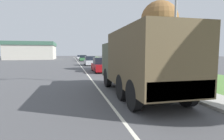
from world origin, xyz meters
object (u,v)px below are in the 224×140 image
object	(u,v)px
car_nearest_ahead	(101,65)
lamp_post	(173,8)
car_second_ahead	(90,61)
military_truck	(140,60)
car_third_ahead	(83,58)
car_fourth_ahead	(80,57)

from	to	relation	value
car_nearest_ahead	lamp_post	bearing A→B (deg)	-73.45
car_second_ahead	lamp_post	bearing A→B (deg)	-81.67
military_truck	car_nearest_ahead	xyz separation A→B (m)	(-0.00, 11.20, -1.03)
lamp_post	car_second_ahead	bearing A→B (deg)	98.33
military_truck	car_nearest_ahead	world-z (taller)	military_truck
military_truck	car_third_ahead	world-z (taller)	military_truck
car_second_ahead	car_third_ahead	size ratio (longest dim) A/B	1.13
car_nearest_ahead	lamp_post	size ratio (longest dim) A/B	0.53
car_nearest_ahead	car_fourth_ahead	bearing A→B (deg)	90.39
military_truck	car_second_ahead	world-z (taller)	military_truck
car_nearest_ahead	car_third_ahead	size ratio (longest dim) A/B	1.01
military_truck	car_third_ahead	distance (m)	38.28
military_truck	lamp_post	distance (m)	4.52
lamp_post	military_truck	bearing A→B (deg)	-147.55
car_nearest_ahead	military_truck	bearing A→B (deg)	-90.00
car_second_ahead	car_fourth_ahead	xyz separation A→B (m)	(-0.14, 30.99, -0.07)
car_nearest_ahead	lamp_post	xyz separation A→B (m)	(2.80, -9.42, 4.10)
lamp_post	car_fourth_ahead	bearing A→B (deg)	93.46
car_second_ahead	lamp_post	size ratio (longest dim) A/B	0.59
car_second_ahead	car_fourth_ahead	size ratio (longest dim) A/B	1.00
lamp_post	car_nearest_ahead	bearing A→B (deg)	106.55
military_truck	lamp_post	world-z (taller)	lamp_post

